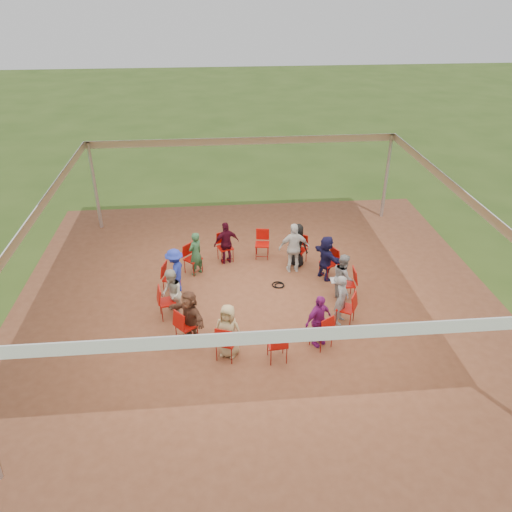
{
  "coord_description": "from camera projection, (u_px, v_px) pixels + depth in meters",
  "views": [
    {
      "loc": [
        -1.06,
        -11.08,
        7.64
      ],
      "look_at": [
        -0.02,
        0.3,
        1.22
      ],
      "focal_mm": 35.0,
      "sensor_mm": 36.0,
      "label": 1
    }
  ],
  "objects": [
    {
      "name": "person_seated_10",
      "position": [
        342.0,
        300.0,
        12.3
      ],
      "size": [
        0.52,
        0.58,
        1.33
      ],
      "primitive_type": "imported",
      "rotation": [
        0.0,
        0.0,
        1.06
      ],
      "color": "gray",
      "rests_on": "ground"
    },
    {
      "name": "chair_12",
      "position": [
        346.0,
        308.0,
        12.37
      ],
      "size": [
        0.59,
        0.58,
        0.9
      ],
      "primitive_type": null,
      "rotation": [
        0.0,
        0.0,
        1.06
      ],
      "color": "#A60C06",
      "rests_on": "ground"
    },
    {
      "name": "cable_coil",
      "position": [
        279.0,
        285.0,
        14.09
      ],
      "size": [
        0.4,
        0.4,
        0.03
      ],
      "rotation": [
        0.0,
        0.0,
        -0.18
      ],
      "color": "black",
      "rests_on": "ground"
    },
    {
      "name": "laptop",
      "position": [
        337.0,
        279.0,
        13.25
      ],
      "size": [
        0.25,
        0.31,
        0.21
      ],
      "rotation": [
        0.0,
        0.0,
        1.54
      ],
      "color": "#B7B7BC",
      "rests_on": "ground"
    },
    {
      "name": "person_seated_1",
      "position": [
        326.0,
        258.0,
        14.14
      ],
      "size": [
        0.96,
        1.32,
        1.33
      ],
      "primitive_type": "imported",
      "rotation": [
        0.0,
        0.0,
        2.02
      ],
      "color": "#16143A",
      "rests_on": "ground"
    },
    {
      "name": "chair_0",
      "position": [
        347.0,
        284.0,
        13.35
      ],
      "size": [
        0.45,
        0.43,
        0.9
      ],
      "primitive_type": null,
      "rotation": [
        0.0,
        0.0,
        1.54
      ],
      "color": "#A60C06",
      "rests_on": "ground"
    },
    {
      "name": "chair_1",
      "position": [
        329.0,
        263.0,
        14.3
      ],
      "size": [
        0.58,
        0.57,
        0.9
      ],
      "primitive_type": null,
      "rotation": [
        0.0,
        0.0,
        2.02
      ],
      "color": "#A60C06",
      "rests_on": "ground"
    },
    {
      "name": "person_seated_6",
      "position": [
        172.0,
        294.0,
        12.53
      ],
      "size": [
        0.5,
        0.71,
        1.33
      ],
      "primitive_type": "imported",
      "rotation": [
        0.0,
        0.0,
        -1.36
      ],
      "color": "#A6A391",
      "rests_on": "ground"
    },
    {
      "name": "person_seated_3",
      "position": [
        226.0,
        243.0,
        14.92
      ],
      "size": [
        0.87,
        0.63,
        1.33
      ],
      "primitive_type": "imported",
      "rotation": [
        0.0,
        0.0,
        -2.81
      ],
      "color": "#3D0917",
      "rests_on": "ground"
    },
    {
      "name": "person_seated_4",
      "position": [
        196.0,
        254.0,
        14.34
      ],
      "size": [
        0.57,
        0.57,
        1.33
      ],
      "primitive_type": "imported",
      "rotation": [
        0.0,
        0.0,
        -2.33
      ],
      "color": "#295531",
      "rests_on": "ground"
    },
    {
      "name": "chair_7",
      "position": [
        168.0,
        302.0,
        12.6
      ],
      "size": [
        0.52,
        0.5,
        0.9
      ],
      "primitive_type": null,
      "rotation": [
        0.0,
        0.0,
        -1.36
      ],
      "color": "#A60C06",
      "rests_on": "ground"
    },
    {
      "name": "chair_8",
      "position": [
        186.0,
        326.0,
        11.75
      ],
      "size": [
        0.61,
        0.6,
        0.9
      ],
      "primitive_type": null,
      "rotation": [
        0.0,
        0.0,
        -0.88
      ],
      "color": "#A60C06",
      "rests_on": "ground"
    },
    {
      "name": "tent",
      "position": [
        258.0,
        221.0,
        12.28
      ],
      "size": [
        10.33,
        10.33,
        3.0
      ],
      "color": "#B2B2B7",
      "rests_on": "ground"
    },
    {
      "name": "person_seated_9",
      "position": [
        318.0,
        321.0,
        11.56
      ],
      "size": [
        0.87,
        0.76,
        1.33
      ],
      "primitive_type": "imported",
      "rotation": [
        0.0,
        0.0,
        0.57
      ],
      "color": "#851B74",
      "rests_on": "ground"
    },
    {
      "name": "chair_11",
      "position": [
        321.0,
        331.0,
        11.58
      ],
      "size": [
        0.59,
        0.6,
        0.9
      ],
      "primitive_type": null,
      "rotation": [
        0.0,
        0.0,
        0.57
      ],
      "color": "#A60C06",
      "rests_on": "ground"
    },
    {
      "name": "person_seated_8",
      "position": [
        228.0,
        331.0,
        11.22
      ],
      "size": [
        0.74,
        0.59,
        1.33
      ],
      "primitive_type": "imported",
      "rotation": [
        0.0,
        0.0,
        -0.39
      ],
      "color": "tan",
      "rests_on": "ground"
    },
    {
      "name": "standing_person",
      "position": [
        294.0,
        248.0,
        14.43
      ],
      "size": [
        0.9,
        0.46,
        1.53
      ],
      "primitive_type": "imported",
      "rotation": [
        0.0,
        0.0,
        3.14
      ],
      "color": "silver",
      "rests_on": "ground"
    },
    {
      "name": "ground",
      "position": [
        258.0,
        301.0,
        13.45
      ],
      "size": [
        80.0,
        80.0,
        0.0
      ],
      "primitive_type": "plane",
      "color": "#334D18",
      "rests_on": "ground"
    },
    {
      "name": "person_seated_5",
      "position": [
        175.0,
        272.0,
        13.47
      ],
      "size": [
        0.64,
        0.95,
        1.33
      ],
      "primitive_type": "imported",
      "rotation": [
        0.0,
        0.0,
        -1.84
      ],
      "color": "#1F30A3",
      "rests_on": "ground"
    },
    {
      "name": "person_seated_2",
      "position": [
        297.0,
        245.0,
        14.81
      ],
      "size": [
        0.74,
        0.68,
        1.33
      ],
      "primitive_type": "imported",
      "rotation": [
        0.0,
        0.0,
        2.51
      ],
      "color": "black",
      "rests_on": "ground"
    },
    {
      "name": "chair_5",
      "position": [
        193.0,
        259.0,
        14.51
      ],
      "size": [
        0.61,
        0.61,
        0.9
      ],
      "primitive_type": null,
      "rotation": [
        0.0,
        0.0,
        -2.33
      ],
      "color": "#A60C06",
      "rests_on": "ground"
    },
    {
      "name": "dirt_patch",
      "position": [
        258.0,
        301.0,
        13.44
      ],
      "size": [
        13.0,
        13.0,
        0.0
      ],
      "primitive_type": "plane",
      "color": "brown",
      "rests_on": "ground"
    },
    {
      "name": "person_seated_7",
      "position": [
        190.0,
        316.0,
        11.71
      ],
      "size": [
        1.15,
        1.25,
        1.33
      ],
      "primitive_type": "imported",
      "rotation": [
        0.0,
        0.0,
        -0.88
      ],
      "color": "brown",
      "rests_on": "ground"
    },
    {
      "name": "chair_6",
      "position": [
        172.0,
        278.0,
        13.6
      ],
      "size": [
        0.54,
        0.52,
        0.9
      ],
      "primitive_type": null,
      "rotation": [
        0.0,
        0.0,
        -1.84
      ],
      "color": "#A60C06",
      "rests_on": "ground"
    },
    {
      "name": "chair_4",
      "position": [
        225.0,
        248.0,
        15.13
      ],
      "size": [
        0.54,
        0.55,
        0.9
      ],
      "primitive_type": null,
      "rotation": [
        0.0,
        0.0,
        -2.81
      ],
      "color": "#A60C06",
      "rests_on": "ground"
    },
    {
      "name": "chair_9",
      "position": [
        227.0,
        342.0,
        11.23
      ],
      "size": [
        0.56,
        0.57,
        0.9
      ],
      "primitive_type": null,
      "rotation": [
        0.0,
        0.0,
        -0.39
      ],
      "color": "#A60C06",
      "rests_on": "ground"
    },
    {
      "name": "chair_2",
      "position": [
        299.0,
        250.0,
        15.01
      ],
      "size": [
        0.6,
        0.6,
        0.9
      ],
      "primitive_type": null,
      "rotation": [
        0.0,
        0.0,
        2.51
      ],
      "color": "#A60C06",
      "rests_on": "ground"
    },
    {
      "name": "person_seated_0",
      "position": [
        343.0,
        277.0,
        13.23
      ],
      "size": [
        0.39,
        0.66,
        1.33
      ],
      "primitive_type": "imported",
      "rotation": [
        0.0,
        0.0,
        1.54
      ],
      "color": "gray",
      "rests_on": "ground"
    },
    {
      "name": "chair_3",
      "position": [
        262.0,
        245.0,
        15.31
      ],
      "size": [
        0.48,
        0.5,
        0.9
      ],
      "primitive_type": null,
      "rotation": [
        0.0,
        0.0,
        2.99
      ],
      "color": "#A60C06",
      "rests_on": "ground"
    },
    {
      "name": "chair_10",
      "position": [
        277.0,
        344.0,
        11.17
      ],
      "size": [
        0.46,
        0.48,
        0.9
      ],
      "primitive_type": null,
      "rotation": [
        0.0,
        0.0,
        0.09
      ],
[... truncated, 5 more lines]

